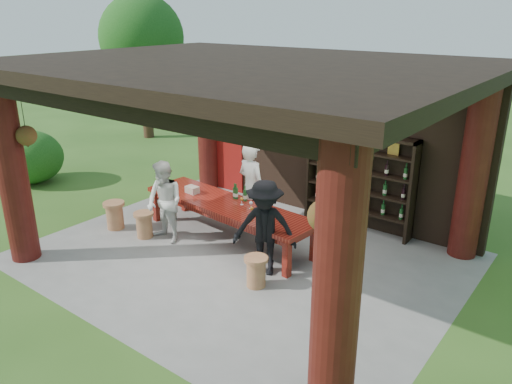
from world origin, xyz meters
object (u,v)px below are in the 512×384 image
Objects in this scene: stool_near_right at (256,271)px; tasting_table at (228,209)px; guest_woman at (165,202)px; napkin_basket at (192,190)px; wine_shelf at (359,181)px; guest_man at (265,228)px; host at (252,188)px; stool_far_left at (115,215)px; stool_near_left at (144,224)px.

tasting_table is at bearing 144.18° from stool_near_right.
guest_woman reaches higher than napkin_basket.
wine_shelf is 1.36× the size of guest_man.
wine_shelf is 8.79× the size of napkin_basket.
host reaches higher than guest_man.
stool_far_left is (-3.93, -3.05, -0.71)m from wine_shelf.
stool_near_right is at bearing -2.36° from guest_woman.
stool_near_right is (-0.23, -3.11, -0.74)m from wine_shelf.
stool_far_left is at bearing -142.23° from wine_shelf.
wine_shelf reaches higher than stool_near_left.
guest_man is at bearing 108.85° from stool_near_right.
wine_shelf is at bearing 37.77° from stool_far_left.
host reaches higher than stool_far_left.
wine_shelf is 2.16m from host.
stool_far_left is at bearing 178.97° from stool_near_right.
stool_near_left is 0.91× the size of stool_far_left.
stool_near_left is at bearing 158.37° from guest_man.
stool_near_right is 0.31× the size of guest_man.
guest_man is (-0.38, -2.68, -0.17)m from wine_shelf.
host reaches higher than tasting_table.
guest_woman is at bearing -86.63° from napkin_basket.
tasting_table is 1.91m from stool_near_right.
guest_man reaches higher than tasting_table.
tasting_table is at bearing 25.28° from stool_far_left.
stool_far_left is 0.31× the size of host.
napkin_basket is at bearing -143.31° from wine_shelf.
tasting_table is 2.43× the size of guest_woman.
stool_far_left is 0.34× the size of guest_man.
host reaches higher than stool_near_right.
stool_near_left is 2.90m from stool_near_right.
host is 1.11× the size of guest_man.
stool_near_left is 2.24m from host.
guest_woman reaches higher than stool_far_left.
tasting_table is 2.32× the size of guest_man.
stool_far_left is at bearing 158.39° from guest_man.
wine_shelf is 1.43× the size of guest_woman.
guest_man is at bearing -97.98° from wine_shelf.
stool_near_left is 2.01× the size of napkin_basket.
host is at bearing 45.07° from stool_near_left.
guest_man is (2.28, 0.13, 0.04)m from guest_woman.
napkin_basket is (-0.95, 0.00, 0.18)m from tasting_table.
wine_shelf reaches higher than guest_woman.
host is (2.32, 1.60, 0.63)m from stool_far_left.
host is (-1.61, -1.44, -0.08)m from wine_shelf.
stool_far_left is 0.36× the size of guest_woman.
stool_far_left reaches higher than stool_near_left.
guest_man is at bearing 5.88° from stool_far_left.
host is (-1.38, 1.67, 0.65)m from stool_near_right.
host is at bearing 27.51° from napkin_basket.
guest_man reaches higher than guest_woman.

